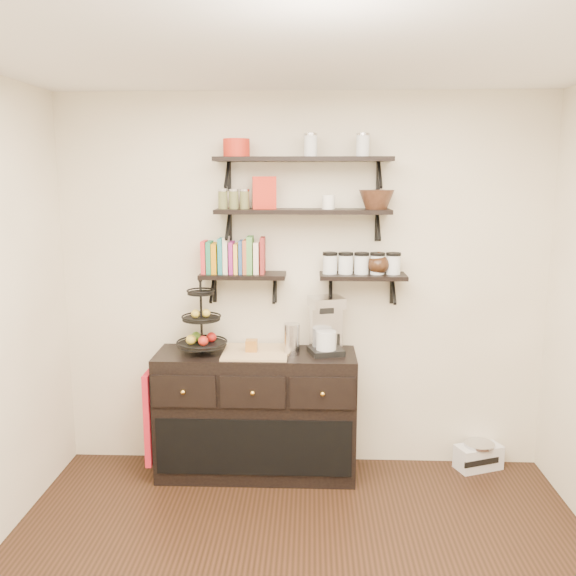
{
  "coord_description": "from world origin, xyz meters",
  "views": [
    {
      "loc": [
        0.06,
        -2.59,
        2.13
      ],
      "look_at": [
        -0.08,
        1.15,
        1.43
      ],
      "focal_mm": 38.0,
      "sensor_mm": 36.0,
      "label": 1
    }
  ],
  "objects_px": {
    "fruit_stand": "(202,328)",
    "radio": "(478,456)",
    "sideboard": "(256,414)",
    "coffee_maker": "(326,326)"
  },
  "relations": [
    {
      "from": "fruit_stand",
      "to": "radio",
      "type": "xyz_separation_m",
      "value": [
        2.0,
        0.12,
        -0.98
      ]
    },
    {
      "from": "sideboard",
      "to": "coffee_maker",
      "type": "relative_size",
      "value": 3.45
    },
    {
      "from": "coffee_maker",
      "to": "radio",
      "type": "distance_m",
      "value": 1.51
    },
    {
      "from": "fruit_stand",
      "to": "radio",
      "type": "bearing_deg",
      "value": 3.49
    },
    {
      "from": "sideboard",
      "to": "radio",
      "type": "height_order",
      "value": "sideboard"
    },
    {
      "from": "sideboard",
      "to": "fruit_stand",
      "type": "bearing_deg",
      "value": 179.44
    },
    {
      "from": "sideboard",
      "to": "radio",
      "type": "xyz_separation_m",
      "value": [
        1.63,
        0.13,
        -0.36
      ]
    },
    {
      "from": "fruit_stand",
      "to": "coffee_maker",
      "type": "relative_size",
      "value": 1.25
    },
    {
      "from": "coffee_maker",
      "to": "radio",
      "type": "height_order",
      "value": "coffee_maker"
    },
    {
      "from": "sideboard",
      "to": "radio",
      "type": "distance_m",
      "value": 1.67
    }
  ]
}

